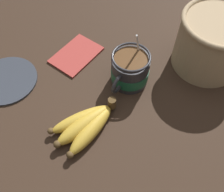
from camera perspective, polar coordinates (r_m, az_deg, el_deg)
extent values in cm
cube|color=#332319|center=(66.28, -2.51, -1.70)|extent=(124.99, 124.99, 3.25)
cylinder|color=#28282D|center=(65.53, 4.14, 5.90)|extent=(9.82, 9.82, 8.34)
cylinder|color=#195638|center=(66.24, 4.09, 5.40)|extent=(10.02, 10.02, 3.26)
torus|color=#28282D|center=(62.03, 1.36, 2.77)|extent=(5.37, 0.90, 5.37)
cylinder|color=brown|center=(62.31, 4.38, 8.40)|extent=(8.62, 8.62, 0.40)
torus|color=#28282D|center=(61.67, 4.43, 8.94)|extent=(9.82, 9.82, 0.60)
cylinder|color=silver|center=(64.77, 6.10, 10.25)|extent=(4.46, 0.50, 13.53)
ellipsoid|color=silver|center=(68.57, 4.76, 5.39)|extent=(3.00, 2.00, 0.80)
cylinder|color=#4C381E|center=(61.14, 0.00, -1.62)|extent=(2.00, 2.00, 3.00)
ellipsoid|color=gold|center=(60.54, -7.22, -5.10)|extent=(14.72, 10.48, 3.56)
sphere|color=#4C381E|center=(60.26, -13.81, -7.77)|extent=(1.60, 1.60, 1.60)
ellipsoid|color=gold|center=(59.40, -6.35, -6.53)|extent=(15.64, 7.94, 3.98)
sphere|color=#4C381E|center=(58.28, -12.38, -10.71)|extent=(1.79, 1.79, 1.79)
ellipsoid|color=gold|center=(58.79, -4.83, -7.72)|extent=(14.93, 4.18, 3.72)
sphere|color=#4C381E|center=(56.96, -9.56, -13.10)|extent=(1.67, 1.67, 1.67)
cylinder|color=tan|center=(72.44, 21.88, 11.05)|extent=(18.73, 18.73, 14.66)
torus|color=tan|center=(67.89, 23.87, 15.33)|extent=(19.67, 19.67, 1.31)
cube|color=#A33833|center=(74.98, -8.17, 9.30)|extent=(14.69, 10.68, 0.60)
cylinder|color=#333842|center=(74.04, -22.92, 3.37)|extent=(16.54, 16.54, 0.60)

